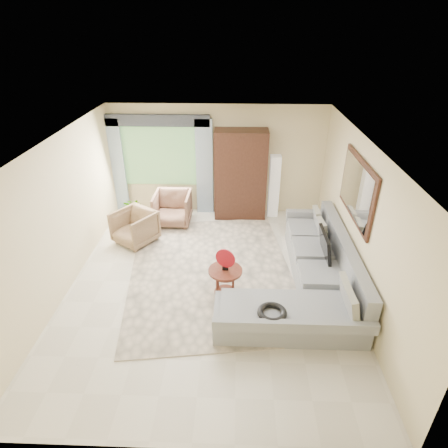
{
  "coord_description": "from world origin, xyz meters",
  "views": [
    {
      "loc": [
        0.46,
        -5.44,
        4.24
      ],
      "look_at": [
        0.25,
        0.35,
        1.05
      ],
      "focal_mm": 30.0,
      "sensor_mm": 36.0,
      "label": 1
    }
  ],
  "objects_px": {
    "coffee_table": "(225,283)",
    "potted_plant": "(134,208)",
    "sectional_sofa": "(311,279)",
    "armchair_left": "(135,227)",
    "armchair_right": "(173,208)",
    "floor_lamp": "(274,186)",
    "tv_screen": "(325,245)",
    "armoire": "(241,175)"
  },
  "relations": [
    {
      "from": "tv_screen",
      "to": "armchair_left",
      "type": "relative_size",
      "value": 0.94
    },
    {
      "from": "potted_plant",
      "to": "floor_lamp",
      "type": "bearing_deg",
      "value": 4.95
    },
    {
      "from": "armchair_right",
      "to": "armoire",
      "type": "xyz_separation_m",
      "value": [
        1.56,
        0.45,
        0.67
      ]
    },
    {
      "from": "sectional_sofa",
      "to": "tv_screen",
      "type": "distance_m",
      "value": 0.67
    },
    {
      "from": "tv_screen",
      "to": "potted_plant",
      "type": "xyz_separation_m",
      "value": [
        -4.02,
        2.24,
        -0.46
      ]
    },
    {
      "from": "coffee_table",
      "to": "potted_plant",
      "type": "relative_size",
      "value": 1.1
    },
    {
      "from": "armchair_right",
      "to": "armoire",
      "type": "bearing_deg",
      "value": 16.95
    },
    {
      "from": "sectional_sofa",
      "to": "armchair_left",
      "type": "height_order",
      "value": "sectional_sofa"
    },
    {
      "from": "armchair_left",
      "to": "armoire",
      "type": "xyz_separation_m",
      "value": [
        2.23,
        1.33,
        0.69
      ]
    },
    {
      "from": "sectional_sofa",
      "to": "potted_plant",
      "type": "xyz_separation_m",
      "value": [
        -3.75,
        2.67,
        -0.02
      ]
    },
    {
      "from": "sectional_sofa",
      "to": "armchair_right",
      "type": "xyz_separation_m",
      "value": [
        -2.8,
        2.45,
        0.1
      ]
    },
    {
      "from": "coffee_table",
      "to": "armchair_left",
      "type": "height_order",
      "value": "armchair_left"
    },
    {
      "from": "potted_plant",
      "to": "floor_lamp",
      "type": "height_order",
      "value": "floor_lamp"
    },
    {
      "from": "armoire",
      "to": "floor_lamp",
      "type": "distance_m",
      "value": 0.86
    },
    {
      "from": "armchair_left",
      "to": "floor_lamp",
      "type": "distance_m",
      "value": 3.36
    },
    {
      "from": "armchair_left",
      "to": "tv_screen",
      "type": "bearing_deg",
      "value": 17.42
    },
    {
      "from": "floor_lamp",
      "to": "potted_plant",
      "type": "bearing_deg",
      "value": -175.05
    },
    {
      "from": "coffee_table",
      "to": "armoire",
      "type": "xyz_separation_m",
      "value": [
        0.25,
        3.08,
        0.75
      ]
    },
    {
      "from": "armchair_left",
      "to": "armchair_right",
      "type": "relative_size",
      "value": 0.94
    },
    {
      "from": "armchair_left",
      "to": "armoire",
      "type": "relative_size",
      "value": 0.38
    },
    {
      "from": "coffee_table",
      "to": "armchair_right",
      "type": "xyz_separation_m",
      "value": [
        -1.31,
        2.63,
        0.08
      ]
    },
    {
      "from": "sectional_sofa",
      "to": "armchair_right",
      "type": "height_order",
      "value": "sectional_sofa"
    },
    {
      "from": "coffee_table",
      "to": "armchair_right",
      "type": "height_order",
      "value": "armchair_right"
    },
    {
      "from": "armchair_right",
      "to": "tv_screen",
      "type": "bearing_deg",
      "value": -32.52
    },
    {
      "from": "armchair_right",
      "to": "sectional_sofa",
      "type": "bearing_deg",
      "value": -40.33
    },
    {
      "from": "potted_plant",
      "to": "floor_lamp",
      "type": "distance_m",
      "value": 3.37
    },
    {
      "from": "potted_plant",
      "to": "armoire",
      "type": "height_order",
      "value": "armoire"
    },
    {
      "from": "floor_lamp",
      "to": "armchair_left",
      "type": "bearing_deg",
      "value": -155.46
    },
    {
      "from": "tv_screen",
      "to": "sectional_sofa",
      "type": "bearing_deg",
      "value": -121.86
    },
    {
      "from": "armchair_left",
      "to": "armoire",
      "type": "height_order",
      "value": "armoire"
    },
    {
      "from": "coffee_table",
      "to": "tv_screen",
      "type": "bearing_deg",
      "value": 19.33
    },
    {
      "from": "armchair_right",
      "to": "floor_lamp",
      "type": "bearing_deg",
      "value": 13.06
    },
    {
      "from": "potted_plant",
      "to": "armchair_right",
      "type": "bearing_deg",
      "value": -13.07
    },
    {
      "from": "coffee_table",
      "to": "potted_plant",
      "type": "distance_m",
      "value": 3.65
    },
    {
      "from": "armchair_left",
      "to": "armchair_right",
      "type": "bearing_deg",
      "value": 86.92
    },
    {
      "from": "potted_plant",
      "to": "sectional_sofa",
      "type": "bearing_deg",
      "value": -35.42
    },
    {
      "from": "potted_plant",
      "to": "floor_lamp",
      "type": "xyz_separation_m",
      "value": [
        3.32,
        0.29,
        0.49
      ]
    },
    {
      "from": "armchair_left",
      "to": "floor_lamp",
      "type": "height_order",
      "value": "floor_lamp"
    },
    {
      "from": "armchair_right",
      "to": "potted_plant",
      "type": "xyz_separation_m",
      "value": [
        -0.96,
        0.22,
        -0.12
      ]
    },
    {
      "from": "armchair_right",
      "to": "potted_plant",
      "type": "relative_size",
      "value": 1.61
    },
    {
      "from": "coffee_table",
      "to": "armchair_left",
      "type": "distance_m",
      "value": 2.65
    },
    {
      "from": "tv_screen",
      "to": "armoire",
      "type": "height_order",
      "value": "armoire"
    }
  ]
}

